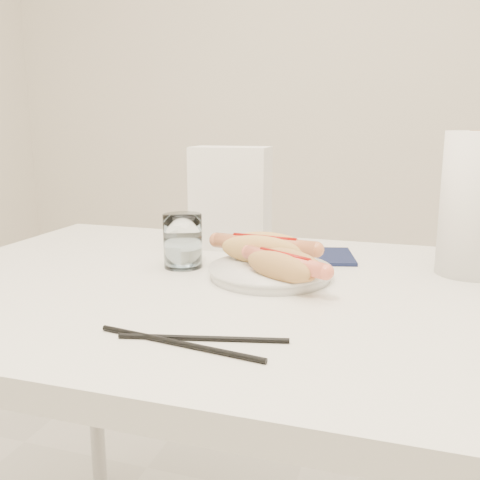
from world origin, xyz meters
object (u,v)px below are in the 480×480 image
(hotdog_left, at_px, (264,249))
(napkin_box, at_px, (231,198))
(plate, at_px, (270,273))
(paper_towel_roll, at_px, (473,204))
(table, at_px, (246,318))
(water_glass, at_px, (183,241))
(hotdog_right, at_px, (284,266))

(hotdog_left, relative_size, napkin_box, 0.90)
(plate, xyz_separation_m, paper_towel_roll, (0.34, 0.13, 0.12))
(table, bearing_deg, water_glass, 152.92)
(hotdog_left, xyz_separation_m, water_glass, (-0.16, -0.02, 0.01))
(hotdog_right, bearing_deg, water_glass, -169.16)
(table, bearing_deg, hotdog_right, -0.91)
(table, distance_m, hotdog_left, 0.14)
(water_glass, xyz_separation_m, napkin_box, (0.03, 0.18, 0.06))
(table, height_order, water_glass, water_glass)
(plate, distance_m, hotdog_left, 0.06)
(water_glass, height_order, paper_towel_roll, paper_towel_roll)
(hotdog_left, xyz_separation_m, paper_towel_roll, (0.36, 0.09, 0.09))
(paper_towel_roll, bearing_deg, hotdog_right, -148.01)
(table, distance_m, water_glass, 0.20)
(hotdog_right, bearing_deg, table, -150.42)
(plate, relative_size, napkin_box, 0.96)
(hotdog_left, relative_size, water_glass, 1.94)
(table, relative_size, plate, 5.72)
(paper_towel_roll, bearing_deg, table, -153.08)
(hotdog_left, distance_m, hotdog_right, 0.11)
(hotdog_left, distance_m, water_glass, 0.16)
(table, bearing_deg, napkin_box, 113.52)
(hotdog_right, bearing_deg, hotdog_left, 152.75)
(plate, height_order, napkin_box, napkin_box)
(hotdog_left, height_order, napkin_box, napkin_box)
(plate, relative_size, water_glass, 2.06)
(table, bearing_deg, plate, 60.21)
(table, distance_m, hotdog_right, 0.12)
(paper_towel_roll, bearing_deg, water_glass, -167.89)
(hotdog_right, relative_size, water_glass, 1.59)
(hotdog_right, bearing_deg, plate, 155.42)
(table, relative_size, hotdog_left, 6.08)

